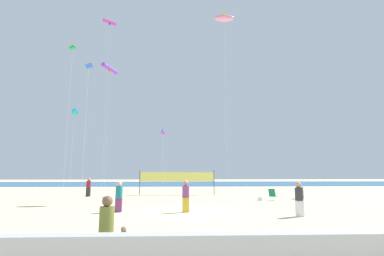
% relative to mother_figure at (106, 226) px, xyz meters
% --- Properties ---
extents(ground_plane, '(120.00, 120.00, 0.00)m').
position_rel_mother_figure_xyz_m(ground_plane, '(2.15, 8.85, -0.88)').
color(ground_plane, beige).
extents(ocean_band, '(120.00, 20.00, 0.01)m').
position_rel_mother_figure_xyz_m(ocean_band, '(2.15, 44.24, -0.88)').
color(ocean_band, '#28608C').
rests_on(ocean_band, ground).
extents(boardwalk_ledge, '(28.00, 0.44, 0.90)m').
position_rel_mother_figure_xyz_m(boardwalk_ledge, '(2.15, -1.06, -0.43)').
color(boardwalk_ledge, '#B7B7BC').
rests_on(boardwalk_ledge, ground).
extents(mother_figure, '(0.38, 0.38, 1.65)m').
position_rel_mother_figure_xyz_m(mother_figure, '(0.00, 0.00, 0.00)').
color(mother_figure, gold).
rests_on(mother_figure, ground).
extents(toddler_figure, '(0.20, 0.20, 0.87)m').
position_rel_mother_figure_xyz_m(toddler_figure, '(0.45, 0.00, -0.42)').
color(toddler_figure, white).
rests_on(toddler_figure, ground).
extents(beachgoer_teal_shirt, '(0.39, 0.39, 1.71)m').
position_rel_mother_figure_xyz_m(beachgoer_teal_shirt, '(-1.57, 8.82, 0.03)').
color(beachgoer_teal_shirt, '#7A3872').
rests_on(beachgoer_teal_shirt, ground).
extents(beachgoer_charcoal_shirt, '(0.39, 0.39, 1.73)m').
position_rel_mother_figure_xyz_m(beachgoer_charcoal_shirt, '(8.01, 6.87, 0.04)').
color(beachgoer_charcoal_shirt, white).
rests_on(beachgoer_charcoal_shirt, ground).
extents(beachgoer_plum_shirt, '(0.40, 0.40, 1.76)m').
position_rel_mother_figure_xyz_m(beachgoer_plum_shirt, '(2.22, 8.62, 0.06)').
color(beachgoer_plum_shirt, gold).
rests_on(beachgoer_plum_shirt, ground).
extents(beachgoer_maroon_shirt, '(0.39, 0.39, 1.69)m').
position_rel_mother_figure_xyz_m(beachgoer_maroon_shirt, '(-6.43, 18.69, 0.02)').
color(beachgoer_maroon_shirt, '#2D2D33').
rests_on(beachgoer_maroon_shirt, ground).
extents(folding_beach_chair, '(0.52, 0.65, 0.89)m').
position_rel_mother_figure_xyz_m(folding_beach_chair, '(9.17, 14.60, -0.42)').
color(folding_beach_chair, '#1E8C4C').
rests_on(folding_beach_chair, ground).
extents(trash_barrel, '(0.59, 0.59, 0.95)m').
position_rel_mother_figure_xyz_m(trash_barrel, '(11.92, 15.93, -0.41)').
color(trash_barrel, '#595960').
rests_on(trash_barrel, ground).
extents(volleyball_net, '(7.36, 0.35, 2.40)m').
position_rel_mother_figure_xyz_m(volleyball_net, '(1.58, 20.26, 0.75)').
color(volleyball_net, '#4C4C51').
rests_on(volleyball_net, ground).
extents(beach_handbag, '(0.33, 0.16, 0.26)m').
position_rel_mother_figure_xyz_m(beach_handbag, '(8.16, 14.64, -0.75)').
color(beach_handbag, white).
rests_on(beach_handbag, ground).
extents(kite_violet_tube, '(1.22, 2.60, 13.52)m').
position_rel_mother_figure_xyz_m(kite_violet_tube, '(-5.80, 21.73, 12.37)').
color(kite_violet_tube, silver).
rests_on(kite_violet_tube, ground).
extents(kite_magenta_tube, '(1.54, 1.30, 20.97)m').
position_rel_mother_figure_xyz_m(kite_magenta_tube, '(-7.06, 25.41, 19.76)').
color(kite_magenta_tube, silver).
rests_on(kite_magenta_tube, ground).
extents(kite_violet_inflatable, '(0.46, 1.30, 6.46)m').
position_rel_mother_figure_xyz_m(kite_violet_inflatable, '(0.15, 20.50, 5.23)').
color(kite_violet_inflatable, silver).
rests_on(kite_violet_inflatable, ground).
extents(kite_pink_inflatable, '(2.19, 0.91, 18.23)m').
position_rel_mother_figure_xyz_m(kite_pink_inflatable, '(6.27, 18.61, 16.76)').
color(kite_pink_inflatable, silver).
rests_on(kite_pink_inflatable, ground).
extents(kite_blue_diamond, '(0.66, 0.66, 10.11)m').
position_rel_mother_figure_xyz_m(kite_blue_diamond, '(-4.84, 12.20, 8.80)').
color(kite_blue_diamond, silver).
rests_on(kite_blue_diamond, ground).
extents(kite_cyan_delta, '(0.92, 0.31, 10.30)m').
position_rel_mother_figure_xyz_m(kite_cyan_delta, '(-11.77, 28.26, 8.94)').
color(kite_cyan_delta, silver).
rests_on(kite_cyan_delta, ground).
extents(kite_green_inflatable, '(1.29, 1.20, 14.71)m').
position_rel_mother_figure_xyz_m(kite_green_inflatable, '(-8.82, 18.99, 13.42)').
color(kite_green_inflatable, silver).
rests_on(kite_green_inflatable, ground).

